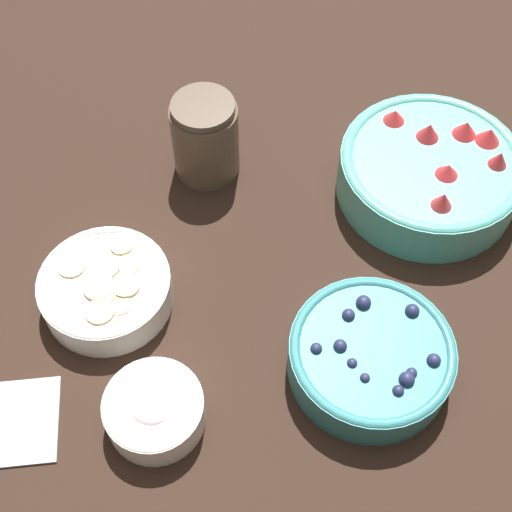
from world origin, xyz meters
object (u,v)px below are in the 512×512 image
Objects in this scene: bowl_bananas at (106,288)px; jar_chocolate at (205,140)px; bowl_strawberries at (430,171)px; bowl_blueberries at (371,356)px; bowl_cream at (154,409)px.

bowl_bananas is 1.34× the size of jar_chocolate.
bowl_strawberries is 0.40m from bowl_bananas.
bowl_blueberries is 0.33m from jar_chocolate.
bowl_cream is at bearing -169.40° from bowl_blueberries.
bowl_blueberries is 1.17× the size of bowl_bananas.
bowl_blueberries is at bearing -20.27° from bowl_bananas.
bowl_strawberries is at bearing -11.98° from jar_chocolate.
jar_chocolate is at bearing 168.02° from bowl_strawberries.
bowl_bananas is at bearing 159.73° from bowl_blueberries.
bowl_cream is at bearing -69.11° from bowl_bananas.
bowl_bananas is 1.45× the size of bowl_cream.
bowl_cream is (-0.33, -0.27, -0.01)m from bowl_strawberries.
jar_chocolate reaches higher than bowl_strawberries.
bowl_blueberries is 1.57× the size of jar_chocolate.
bowl_blueberries is at bearing -114.72° from bowl_strawberries.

